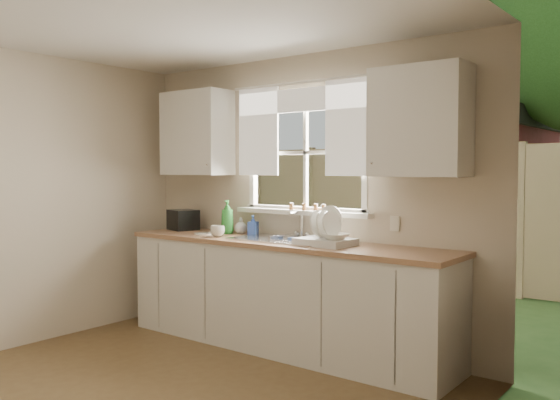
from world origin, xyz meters
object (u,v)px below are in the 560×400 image
Objects in this scene: soap_bottle_a at (227,217)px; black_appliance at (183,220)px; dish_rack at (326,237)px; cup at (218,231)px.

soap_bottle_a is 1.15× the size of black_appliance.
dish_rack is 1.40× the size of soap_bottle_a.
black_appliance is (-0.69, 0.24, 0.05)m from cup.
black_appliance is at bearing 157.50° from cup.
soap_bottle_a is at bearing 17.51° from black_appliance.
dish_rack reaches higher than black_appliance.
cup is at bearing -1.85° from black_appliance.
soap_bottle_a is 0.59m from black_appliance.
black_appliance is (-0.58, -0.00, -0.06)m from soap_bottle_a.
cup is at bearing -174.51° from dish_rack.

